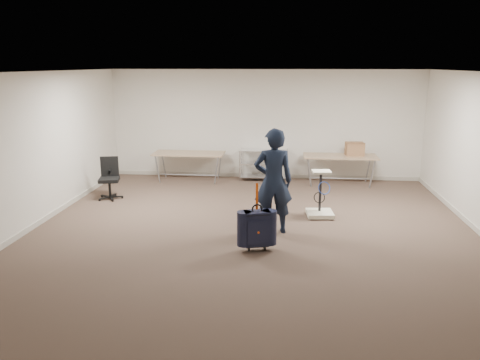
# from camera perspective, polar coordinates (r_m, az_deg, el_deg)

# --- Properties ---
(ground) EXTENTS (9.00, 9.00, 0.00)m
(ground) POSITION_cam_1_polar(r_m,az_deg,el_deg) (8.14, 1.34, -7.11)
(ground) COLOR #443429
(ground) RESTS_ON ground
(room_shell) EXTENTS (8.00, 9.00, 9.00)m
(room_shell) POSITION_cam_1_polar(r_m,az_deg,el_deg) (9.43, 2.00, -3.82)
(room_shell) COLOR silver
(room_shell) RESTS_ON ground
(folding_table_left) EXTENTS (1.80, 0.75, 0.73)m
(folding_table_left) POSITION_cam_1_polar(r_m,az_deg,el_deg) (12.00, -6.25, 3.08)
(folding_table_left) COLOR tan
(folding_table_left) RESTS_ON ground
(folding_table_right) EXTENTS (1.80, 0.75, 0.73)m
(folding_table_right) POSITION_cam_1_polar(r_m,az_deg,el_deg) (11.82, 12.11, 2.68)
(folding_table_right) COLOR tan
(folding_table_right) RESTS_ON ground
(wire_shelf) EXTENTS (1.22, 0.47, 0.80)m
(wire_shelf) POSITION_cam_1_polar(r_m,az_deg,el_deg) (12.05, 2.91, 2.04)
(wire_shelf) COLOR silver
(wire_shelf) RESTS_ON ground
(person) EXTENTS (0.75, 0.55, 1.87)m
(person) POSITION_cam_1_polar(r_m,az_deg,el_deg) (8.18, 4.08, -0.16)
(person) COLOR black
(person) RESTS_ON ground
(suitcase) EXTENTS (0.46, 0.33, 1.12)m
(suitcase) POSITION_cam_1_polar(r_m,az_deg,el_deg) (7.49, 2.07, -5.91)
(suitcase) COLOR black
(suitcase) RESTS_ON ground
(office_chair) EXTENTS (0.56, 0.56, 0.92)m
(office_chair) POSITION_cam_1_polar(r_m,az_deg,el_deg) (10.82, -15.58, -0.73)
(office_chair) COLOR black
(office_chair) RESTS_ON ground
(equipment_cart) EXTENTS (0.55, 0.55, 0.93)m
(equipment_cart) POSITION_cam_1_polar(r_m,az_deg,el_deg) (9.32, 9.75, -2.98)
(equipment_cart) COLOR beige
(equipment_cart) RESTS_ON ground
(cardboard_box) EXTENTS (0.46, 0.36, 0.32)m
(cardboard_box) POSITION_cam_1_polar(r_m,az_deg,el_deg) (11.89, 13.80, 3.70)
(cardboard_box) COLOR #885F3F
(cardboard_box) RESTS_ON folding_table_right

